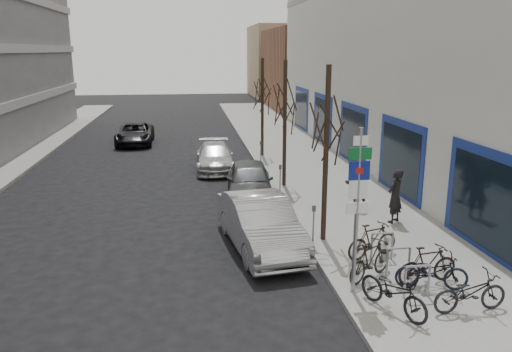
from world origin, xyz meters
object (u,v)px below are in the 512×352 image
object	(u,v)px
meter_mid	(280,177)
pedestrian_far	(356,183)
bike_rack	(398,259)
bike_mid_inner	(370,260)
tree_far	(262,84)
meter_front	(314,222)
bike_near_right	(428,264)
lane_car	(135,134)
parked_car_back	(215,157)
bike_mid_curb	(432,269)
parked_car_front	(260,223)
highway_sign_pole	(357,201)
bike_far_curb	(470,289)
parked_car_mid	(250,181)
bike_far_inner	(373,240)
tree_near	(327,113)
bike_near_left	(394,288)
meter_back	(261,151)
pedestrian_near	(395,196)
tree_mid	(285,94)

from	to	relation	value
meter_mid	pedestrian_far	size ratio (longest dim) A/B	0.69
bike_rack	bike_mid_inner	distance (m)	0.76
tree_far	meter_front	xyz separation A→B (m)	(-0.45, -13.50, -3.19)
bike_near_right	lane_car	world-z (taller)	lane_car
bike_rack	parked_car_back	size ratio (longest dim) A/B	0.50
bike_mid_curb	pedestrian_far	world-z (taller)	pedestrian_far
lane_car	parked_car_front	bearing A→B (deg)	-73.97
meter_mid	bike_mid_curb	xyz separation A→B (m)	(2.19, -8.65, -0.23)
highway_sign_pole	bike_far_curb	xyz separation A→B (m)	(2.28, -1.28, -1.77)
parked_car_mid	parked_car_back	bearing A→B (deg)	106.55
bike_mid_inner	parked_car_front	bearing A→B (deg)	6.74
tree_far	bike_far_inner	size ratio (longest dim) A/B	3.18
pedestrian_far	bike_far_curb	bearing A→B (deg)	88.27
bike_rack	meter_mid	size ratio (longest dim) A/B	1.78
meter_front	bike_mid_inner	world-z (taller)	meter_front
highway_sign_pole	parked_car_back	distance (m)	14.30
tree_near	lane_car	distance (m)	20.13
bike_mid_curb	bike_far_inner	bearing A→B (deg)	33.49
meter_mid	lane_car	size ratio (longest dim) A/B	0.26
bike_near_left	bike_far_curb	distance (m)	1.72
meter_back	bike_far_inner	size ratio (longest dim) A/B	0.73
parked_car_front	parked_car_mid	bearing A→B (deg)	78.61
lane_car	pedestrian_far	bearing A→B (deg)	-58.44
bike_mid_inner	pedestrian_far	world-z (taller)	pedestrian_far
bike_mid_inner	lane_car	size ratio (longest dim) A/B	0.36
parked_car_back	pedestrian_far	bearing A→B (deg)	-54.97
highway_sign_pole	parked_car_front	bearing A→B (deg)	118.21
bike_far_inner	parked_car_front	world-z (taller)	parked_car_front
meter_back	bike_mid_curb	xyz separation A→B (m)	(2.19, -14.15, -0.23)
highway_sign_pole	parked_car_front	distance (m)	4.16
bike_mid_curb	pedestrian_far	size ratio (longest dim) A/B	0.96
tree_far	bike_near_left	world-z (taller)	tree_far
meter_mid	parked_car_back	distance (m)	5.93
bike_far_inner	lane_car	size ratio (longest dim) A/B	0.36
lane_car	tree_far	bearing A→B (deg)	-36.05
tree_near	pedestrian_near	size ratio (longest dim) A/B	2.94
parked_car_front	pedestrian_near	xyz separation A→B (m)	(4.83, 1.37, 0.28)
bike_far_curb	pedestrian_near	world-z (taller)	pedestrian_near
bike_rack	parked_car_back	xyz separation A→B (m)	(-4.00, 13.34, 0.00)
tree_mid	bike_far_curb	xyz separation A→B (m)	(2.08, -11.29, -3.41)
tree_far	lane_car	size ratio (longest dim) A/B	1.13
bike_near_right	parked_car_back	xyz separation A→B (m)	(-4.59, 13.78, -0.01)
bike_far_curb	pedestrian_far	bearing A→B (deg)	-3.65
bike_mid_inner	parked_car_mid	bearing A→B (deg)	-19.89
bike_mid_curb	tree_mid	bearing A→B (deg)	23.10
tree_far	bike_mid_curb	size ratio (longest dim) A/B	3.11
parked_car_back	bike_far_inner	bearing A→B (deg)	-71.01
bike_rack	bike_mid_curb	xyz separation A→B (m)	(0.54, -0.75, 0.03)
tree_mid	bike_near_right	world-z (taller)	tree_mid
bike_near_right	pedestrian_near	world-z (taller)	pedestrian_near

